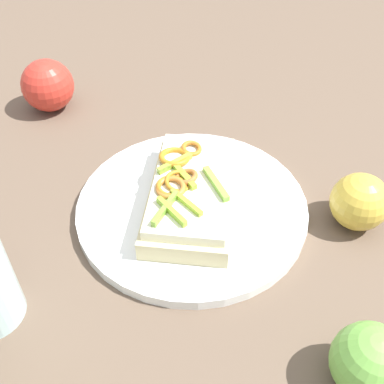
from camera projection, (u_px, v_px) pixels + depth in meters
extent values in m
plane|color=brown|center=(192.00, 211.00, 0.60)|extent=(2.00, 2.00, 0.00)
cylinder|color=white|center=(192.00, 208.00, 0.59)|extent=(0.28, 0.28, 0.01)
cube|color=beige|center=(192.00, 196.00, 0.58)|extent=(0.21, 0.17, 0.03)
cube|color=#EBEAC6|center=(192.00, 185.00, 0.57)|extent=(0.19, 0.15, 0.01)
torus|color=#C37B1F|center=(175.00, 157.00, 0.59)|extent=(0.05, 0.05, 0.01)
torus|color=#C07631|center=(171.00, 188.00, 0.55)|extent=(0.04, 0.04, 0.01)
torus|color=#B26B22|center=(191.00, 148.00, 0.60)|extent=(0.04, 0.04, 0.01)
torus|color=#B86B31|center=(188.00, 175.00, 0.57)|extent=(0.03, 0.03, 0.01)
torus|color=#A97A22|center=(179.00, 182.00, 0.56)|extent=(0.05, 0.05, 0.02)
torus|color=#B96E1E|center=(171.00, 186.00, 0.55)|extent=(0.05, 0.05, 0.01)
cube|color=#8DB036|center=(175.00, 163.00, 0.58)|extent=(0.05, 0.02, 0.01)
cube|color=#7AAD39|center=(164.00, 208.00, 0.53)|extent=(0.05, 0.01, 0.01)
cube|color=#8AB932|center=(172.00, 211.00, 0.52)|extent=(0.02, 0.05, 0.01)
cube|color=#87B630|center=(182.00, 178.00, 0.56)|extent=(0.03, 0.05, 0.01)
cube|color=#8DAA30|center=(186.00, 202.00, 0.53)|extent=(0.02, 0.05, 0.01)
cube|color=#80BB40|center=(216.00, 183.00, 0.56)|extent=(0.04, 0.05, 0.01)
sphere|color=red|center=(48.00, 85.00, 0.74)|extent=(0.09, 0.09, 0.08)
sphere|color=gold|center=(360.00, 202.00, 0.56)|extent=(0.08, 0.08, 0.07)
sphere|color=#6EB245|center=(371.00, 363.00, 0.42)|extent=(0.09, 0.09, 0.07)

